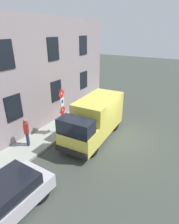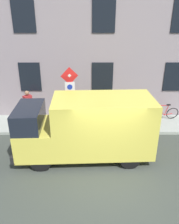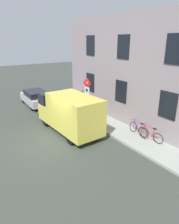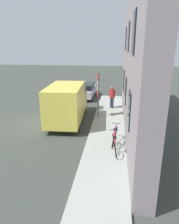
{
  "view_description": "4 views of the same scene",
  "coord_description": "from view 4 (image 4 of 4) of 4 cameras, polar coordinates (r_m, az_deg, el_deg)",
  "views": [
    {
      "loc": [
        -3.69,
        10.03,
        6.44
      ],
      "look_at": [
        2.35,
        -0.18,
        1.19
      ],
      "focal_mm": 29.8,
      "sensor_mm": 36.0,
      "label": 1
    },
    {
      "loc": [
        -6.4,
        0.7,
        5.42
      ],
      "look_at": [
        2.85,
        0.68,
        1.32
      ],
      "focal_mm": 36.15,
      "sensor_mm": 36.0,
      "label": 2
    },
    {
      "loc": [
        -4.37,
        -10.22,
        5.73
      ],
      "look_at": [
        2.6,
        0.2,
        1.27
      ],
      "focal_mm": 32.85,
      "sensor_mm": 36.0,
      "label": 3
    },
    {
      "loc": [
        4.49,
        -11.87,
        4.84
      ],
      "look_at": [
        2.97,
        -0.04,
        0.97
      ],
      "focal_mm": 33.11,
      "sensor_mm": 36.0,
      "label": 4
    }
  ],
  "objects": [
    {
      "name": "building_facade",
      "position": [
        11.97,
        12.1,
        11.93
      ],
      "size": [
        0.75,
        13.69,
        7.32
      ],
      "color": "gray",
      "rests_on": "ground_plane"
    },
    {
      "name": "bicycle_purple",
      "position": [
        10.47,
        7.0,
        -6.58
      ],
      "size": [
        0.46,
        1.71,
        0.89
      ],
      "rotation": [
        0.0,
        0.0,
        1.46
      ],
      "color": "black",
      "rests_on": "sidewalk_slab"
    },
    {
      "name": "delivery_van",
      "position": [
        13.47,
        -6.13,
        2.78
      ],
      "size": [
        2.22,
        5.41,
        2.5
      ],
      "rotation": [
        0.0,
        0.0,
        1.61
      ],
      "color": "#E1D34E",
      "rests_on": "ground_plane"
    },
    {
      "name": "sign_post_stacked",
      "position": [
        13.77,
        2.3,
        6.3
      ],
      "size": [
        0.19,
        0.55,
        2.99
      ],
      "color": "#474C47",
      "rests_on": "sidewalk_slab"
    },
    {
      "name": "sidewalk_slab",
      "position": [
        12.8,
        5.07,
        -3.98
      ],
      "size": [
        1.98,
        15.69,
        0.14
      ],
      "primitive_type": "cube",
      "color": "#9DA49A",
      "rests_on": "ground_plane"
    },
    {
      "name": "bicycle_red",
      "position": [
        9.66,
        6.92,
        -8.79
      ],
      "size": [
        0.46,
        1.71,
        0.89
      ],
      "rotation": [
        0.0,
        0.0,
        1.66
      ],
      "color": "black",
      "rests_on": "sidewalk_slab"
    },
    {
      "name": "ground_plane",
      "position": [
        13.58,
        -12.52,
        -3.35
      ],
      "size": [
        80.0,
        80.0,
        0.0
      ],
      "primitive_type": "plane",
      "color": "#3B413A"
    },
    {
      "name": "pedestrian",
      "position": [
        16.12,
        6.25,
        4.34
      ],
      "size": [
        0.46,
        0.47,
        1.72
      ],
      "rotation": [
        0.0,
        0.0,
        3.91
      ],
      "color": "#262B47",
      "rests_on": "sidewalk_slab"
    },
    {
      "name": "parked_hatchback",
      "position": [
        19.97,
        -1.27,
        6.11
      ],
      "size": [
        1.86,
        4.05,
        1.38
      ],
      "rotation": [
        0.0,
        0.0,
        1.54
      ],
      "color": "#BAB4BE",
      "rests_on": "ground_plane"
    }
  ]
}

